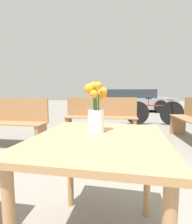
{
  "coord_description": "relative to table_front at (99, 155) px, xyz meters",
  "views": [
    {
      "loc": [
        0.1,
        -0.96,
        0.95
      ],
      "look_at": [
        -0.03,
        0.11,
        0.83
      ],
      "focal_mm": 28.0,
      "sensor_mm": 36.0,
      "label": 1
    }
  ],
  "objects": [
    {
      "name": "table_front",
      "position": [
        0.0,
        0.0,
        0.0
      ],
      "size": [
        0.8,
        0.91,
        0.7
      ],
      "color": "tan",
      "rests_on": "ground_plane"
    },
    {
      "name": "flower_vase",
      "position": [
        -0.03,
        0.11,
        0.24
      ],
      "size": [
        0.14,
        0.15,
        0.32
      ],
      "color": "silver",
      "rests_on": "table_front"
    },
    {
      "name": "bench_near",
      "position": [
        -0.24,
        2.69,
        -0.14
      ],
      "size": [
        1.5,
        0.37,
        0.85
      ],
      "color": "#9E7047",
      "rests_on": "ground_plane"
    },
    {
      "name": "bench_middle",
      "position": [
        -1.81,
        1.82,
        -0.14
      ],
      "size": [
        1.47,
        0.42,
        0.85
      ],
      "color": "#9E7047",
      "rests_on": "ground_plane"
    },
    {
      "name": "bicycle",
      "position": [
        1.19,
        4.32,
        -0.23
      ],
      "size": [
        1.71,
        0.44,
        0.8
      ],
      "color": "black",
      "rests_on": "ground_plane"
    },
    {
      "name": "parked_car",
      "position": [
        0.72,
        8.33,
        -0.06
      ],
      "size": [
        4.42,
        2.04,
        1.11
      ],
      "color": "gray",
      "rests_on": "ground_plane"
    }
  ]
}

